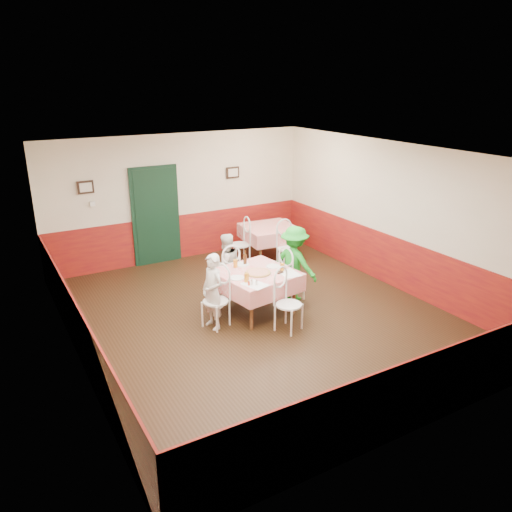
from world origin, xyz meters
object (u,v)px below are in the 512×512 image
main_table (256,292)px  wallet (279,272)px  chair_left (216,301)px  chair_far (228,274)px  glass_c (235,263)px  diner_right (294,263)px  second_table (269,243)px  glass_b (282,267)px  beer_bottle (245,258)px  diner_far (226,265)px  chair_second_a (240,245)px  diner_left (213,292)px  chair_second_b (287,249)px  glass_a (247,278)px  chair_near (289,305)px  pizza (258,273)px  chair_right (292,277)px

main_table → wallet: (0.33, -0.24, 0.40)m
chair_left → chair_far: 1.20m
glass_c → diner_right: 1.12m
main_table → second_table: size_ratio=1.09×
glass_b → beer_bottle: bearing=125.2°
glass_c → diner_far: diner_far is taller
chair_second_a → diner_left: diner_left is taller
second_table → glass_b: 2.77m
beer_bottle → diner_left: 1.08m
main_table → glass_c: bearing=118.5°
glass_b → diner_left: diner_left is taller
chair_second_b → beer_bottle: size_ratio=3.89×
glass_a → diner_far: size_ratio=0.12×
chair_far → beer_bottle: size_ratio=3.89×
second_table → beer_bottle: size_ratio=4.84×
diner_left → diner_right: (1.78, 0.28, 0.07)m
second_table → chair_near: 3.46m
chair_left → wallet: chair_left is taller
pizza → glass_c: bearing=113.8°
second_table → diner_right: diner_right is taller
glass_c → beer_bottle: (0.21, 0.04, 0.04)m
chair_second_a → wallet: 2.59m
glass_c → diner_right: (1.09, -0.24, -0.13)m
wallet → diner_right: 0.68m
chair_right → diner_far: bearing=40.3°
chair_near → glass_b: bearing=43.0°
chair_right → chair_second_a: same height
glass_b → diner_left: bearing=178.4°
chair_far → diner_left: bearing=54.3°
second_table → diner_left: 3.51m
chair_near → diner_far: diner_far is taller
chair_second_a → chair_second_b: bearing=50.3°
chair_right → diner_left: size_ratio=0.71×
glass_a → glass_b: 0.79m
chair_second_a → chair_far: bearing=-30.4°
main_table → chair_near: (0.13, -0.84, 0.08)m
chair_far → chair_second_b: bearing=-156.9°
chair_second_a → pizza: (-0.90, -2.35, 0.32)m
main_table → diner_left: diner_left is taller
second_table → chair_right: bearing=-110.6°
chair_left → chair_far: size_ratio=1.00×
glass_b → diner_right: diner_right is taller
chair_right → glass_b: chair_right is taller
chair_near → glass_a: bearing=109.4°
beer_bottle → diner_right: bearing=-17.3°
chair_far → pizza: 0.98m
diner_right → chair_second_a: bearing=-21.8°
diner_left → glass_a: bearing=62.2°
main_table → chair_second_b: 2.24m
chair_second_b → glass_b: bearing=-120.5°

